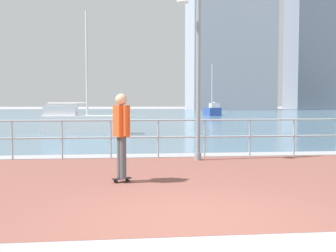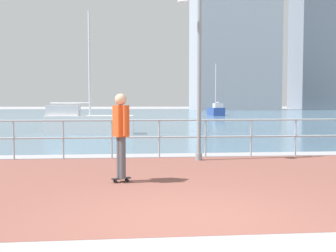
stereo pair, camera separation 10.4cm
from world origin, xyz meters
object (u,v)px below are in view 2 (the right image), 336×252
(lamppost, at_px, (194,57))
(skateboarder, at_px, (121,129))
(sailboat_navy, at_px, (216,111))
(sailboat_blue, at_px, (87,122))

(lamppost, xyz_separation_m, skateboarder, (-1.98, -2.90, -1.81))
(lamppost, xyz_separation_m, sailboat_navy, (8.89, 38.36, -2.30))
(lamppost, height_order, skateboarder, lamppost)
(skateboarder, bearing_deg, sailboat_navy, 75.24)
(skateboarder, height_order, sailboat_blue, sailboat_blue)
(skateboarder, relative_size, sailboat_navy, 0.28)
(skateboarder, xyz_separation_m, sailboat_navy, (10.87, 41.26, -0.49))
(lamppost, bearing_deg, skateboarder, -124.37)
(skateboarder, xyz_separation_m, sailboat_blue, (-2.09, 12.79, -0.50))
(skateboarder, relative_size, sailboat_blue, 0.29)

